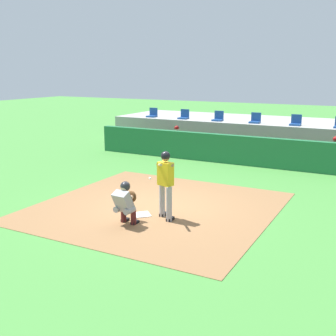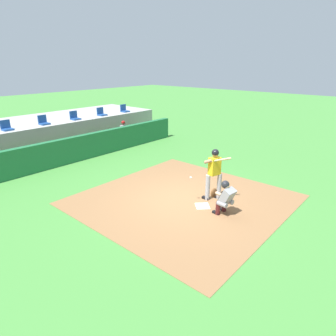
{
  "view_description": "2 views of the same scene",
  "coord_description": "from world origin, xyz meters",
  "px_view_note": "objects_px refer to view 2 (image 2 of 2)",
  "views": [
    {
      "loc": [
        5.65,
        -9.88,
        3.77
      ],
      "look_at": [
        0.0,
        0.7,
        1.0
      ],
      "focal_mm": 44.92,
      "sensor_mm": 36.0,
      "label": 1
    },
    {
      "loc": [
        -7.26,
        -5.63,
        4.45
      ],
      "look_at": [
        0.0,
        0.7,
        1.0
      ],
      "focal_mm": 31.4,
      "sensor_mm": 36.0,
      "label": 2
    }
  ],
  "objects_px": {
    "dugout_player_1": "(125,132)",
    "stadium_seat_3": "(44,122)",
    "stadium_seat_4": "(75,117)",
    "catcher_crouched": "(224,196)",
    "home_plate": "(202,206)",
    "stadium_seat_6": "(124,110)",
    "batter_at_plate": "(214,171)",
    "stadium_seat_5": "(101,113)",
    "stadium_seat_2": "(7,127)"
  },
  "relations": [
    {
      "from": "dugout_player_1",
      "to": "stadium_seat_5",
      "type": "distance_m",
      "value": 2.21
    },
    {
      "from": "stadium_seat_2",
      "to": "stadium_seat_4",
      "type": "distance_m",
      "value": 3.71
    },
    {
      "from": "stadium_seat_5",
      "to": "stadium_seat_6",
      "type": "xyz_separation_m",
      "value": [
        1.86,
        0.0,
        0.0
      ]
    },
    {
      "from": "stadium_seat_2",
      "to": "stadium_seat_6",
      "type": "relative_size",
      "value": 1.0
    },
    {
      "from": "stadium_seat_4",
      "to": "stadium_seat_6",
      "type": "relative_size",
      "value": 1.0
    },
    {
      "from": "stadium_seat_2",
      "to": "stadium_seat_3",
      "type": "xyz_separation_m",
      "value": [
        1.86,
        0.0,
        0.0
      ]
    },
    {
      "from": "batter_at_plate",
      "to": "home_plate",
      "type": "bearing_deg",
      "value": -175.36
    },
    {
      "from": "stadium_seat_5",
      "to": "stadium_seat_6",
      "type": "height_order",
      "value": "same"
    },
    {
      "from": "dugout_player_1",
      "to": "stadium_seat_3",
      "type": "relative_size",
      "value": 2.71
    },
    {
      "from": "dugout_player_1",
      "to": "stadium_seat_5",
      "type": "relative_size",
      "value": 2.71
    },
    {
      "from": "dugout_player_1",
      "to": "stadium_seat_4",
      "type": "bearing_deg",
      "value": 133.68
    },
    {
      "from": "stadium_seat_5",
      "to": "batter_at_plate",
      "type": "bearing_deg",
      "value": -106.63
    },
    {
      "from": "batter_at_plate",
      "to": "stadium_seat_5",
      "type": "bearing_deg",
      "value": 73.37
    },
    {
      "from": "stadium_seat_4",
      "to": "stadium_seat_3",
      "type": "bearing_deg",
      "value": 180.0
    },
    {
      "from": "catcher_crouched",
      "to": "stadium_seat_6",
      "type": "xyz_separation_m",
      "value": [
        5.56,
        10.95,
        0.93
      ]
    },
    {
      "from": "stadium_seat_4",
      "to": "stadium_seat_6",
      "type": "distance_m",
      "value": 3.71
    },
    {
      "from": "stadium_seat_2",
      "to": "stadium_seat_6",
      "type": "distance_m",
      "value": 7.43
    },
    {
      "from": "stadium_seat_2",
      "to": "home_plate",
      "type": "bearing_deg",
      "value": -79.66
    },
    {
      "from": "batter_at_plate",
      "to": "stadium_seat_4",
      "type": "relative_size",
      "value": 3.76
    },
    {
      "from": "stadium_seat_3",
      "to": "batter_at_plate",
      "type": "bearing_deg",
      "value": -86.1
    },
    {
      "from": "dugout_player_1",
      "to": "stadium_seat_3",
      "type": "bearing_deg",
      "value": 151.83
    },
    {
      "from": "home_plate",
      "to": "stadium_seat_2",
      "type": "relative_size",
      "value": 0.92
    },
    {
      "from": "stadium_seat_4",
      "to": "home_plate",
      "type": "bearing_deg",
      "value": -100.34
    },
    {
      "from": "batter_at_plate",
      "to": "stadium_seat_6",
      "type": "bearing_deg",
      "value": 64.26
    },
    {
      "from": "stadium_seat_4",
      "to": "stadium_seat_5",
      "type": "distance_m",
      "value": 1.86
    },
    {
      "from": "stadium_seat_4",
      "to": "catcher_crouched",
      "type": "bearing_deg",
      "value": -99.57
    },
    {
      "from": "batter_at_plate",
      "to": "catcher_crouched",
      "type": "height_order",
      "value": "batter_at_plate"
    },
    {
      "from": "dugout_player_1",
      "to": "batter_at_plate",
      "type": "bearing_deg",
      "value": -111.03
    },
    {
      "from": "stadium_seat_2",
      "to": "stadium_seat_5",
      "type": "distance_m",
      "value": 5.57
    },
    {
      "from": "catcher_crouched",
      "to": "stadium_seat_6",
      "type": "relative_size",
      "value": 3.41
    },
    {
      "from": "catcher_crouched",
      "to": "dugout_player_1",
      "type": "distance_m",
      "value": 9.68
    },
    {
      "from": "home_plate",
      "to": "stadium_seat_4",
      "type": "relative_size",
      "value": 0.92
    },
    {
      "from": "stadium_seat_3",
      "to": "stadium_seat_5",
      "type": "distance_m",
      "value": 3.71
    },
    {
      "from": "home_plate",
      "to": "stadium_seat_5",
      "type": "relative_size",
      "value": 0.92
    },
    {
      "from": "stadium_seat_6",
      "to": "home_plate",
      "type": "bearing_deg",
      "value": -118.69
    },
    {
      "from": "catcher_crouched",
      "to": "stadium_seat_4",
      "type": "relative_size",
      "value": 3.41
    },
    {
      "from": "stadium_seat_3",
      "to": "stadium_seat_6",
      "type": "height_order",
      "value": "same"
    },
    {
      "from": "stadium_seat_2",
      "to": "catcher_crouched",
      "type": "bearing_deg",
      "value": -80.31
    },
    {
      "from": "stadium_seat_3",
      "to": "stadium_seat_2",
      "type": "bearing_deg",
      "value": 180.0
    },
    {
      "from": "home_plate",
      "to": "stadium_seat_4",
      "type": "xyz_separation_m",
      "value": [
        1.86,
        10.18,
        1.51
      ]
    },
    {
      "from": "home_plate",
      "to": "stadium_seat_6",
      "type": "xyz_separation_m",
      "value": [
        5.57,
        10.18,
        1.51
      ]
    },
    {
      "from": "catcher_crouched",
      "to": "stadium_seat_5",
      "type": "bearing_deg",
      "value": 71.31
    },
    {
      "from": "stadium_seat_5",
      "to": "stadium_seat_6",
      "type": "relative_size",
      "value": 1.0
    },
    {
      "from": "stadium_seat_2",
      "to": "batter_at_plate",
      "type": "bearing_deg",
      "value": -75.87
    },
    {
      "from": "stadium_seat_6",
      "to": "dugout_player_1",
      "type": "bearing_deg",
      "value": -131.04
    },
    {
      "from": "batter_at_plate",
      "to": "dugout_player_1",
      "type": "xyz_separation_m",
      "value": [
        3.11,
        8.09,
        -0.36
      ]
    },
    {
      "from": "catcher_crouched",
      "to": "stadium_seat_2",
      "type": "distance_m",
      "value": 11.14
    },
    {
      "from": "dugout_player_1",
      "to": "stadium_seat_6",
      "type": "height_order",
      "value": "stadium_seat_6"
    },
    {
      "from": "home_plate",
      "to": "stadium_seat_3",
      "type": "bearing_deg",
      "value": 90.0
    },
    {
      "from": "stadium_seat_6",
      "to": "stadium_seat_5",
      "type": "bearing_deg",
      "value": 180.0
    }
  ]
}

